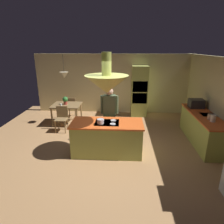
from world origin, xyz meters
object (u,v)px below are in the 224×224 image
at_px(person_at_island, 109,111).
at_px(microwave_on_counter, 196,103).
at_px(canister_sugar, 210,117).
at_px(oven_tower, 139,91).
at_px(cup_on_table, 61,105).
at_px(cooking_pot_on_cooktop, 100,121).
at_px(dining_table, 67,107).
at_px(canister_flour, 213,118).
at_px(potted_plant_on_table, 65,100).
at_px(kitchen_island, 107,138).
at_px(chair_facing_island, 62,117).
at_px(chair_by_back_wall, 71,106).

distance_m(person_at_island, microwave_on_counter, 2.93).
bearing_deg(canister_sugar, microwave_on_counter, 90.00).
distance_m(oven_tower, microwave_on_counter, 2.46).
bearing_deg(canister_sugar, cup_on_table, 162.42).
distance_m(oven_tower, cooking_pot_on_cooktop, 3.60).
relative_size(dining_table, cup_on_table, 11.61).
xyz_separation_m(canister_flour, microwave_on_counter, (0.00, 1.28, 0.05)).
height_order(oven_tower, potted_plant_on_table, oven_tower).
relative_size(canister_flour, canister_sugar, 1.28).
bearing_deg(canister_sugar, dining_table, 159.43).
relative_size(person_at_island, cup_on_table, 18.87).
bearing_deg(oven_tower, kitchen_island, -108.74).
distance_m(chair_facing_island, potted_plant_on_table, 0.80).
bearing_deg(canister_sugar, oven_tower, 121.44).
bearing_deg(dining_table, cup_on_table, -121.45).
bearing_deg(chair_by_back_wall, oven_tower, -170.30).
bearing_deg(chair_facing_island, cup_on_table, 107.02).
height_order(kitchen_island, potted_plant_on_table, potted_plant_on_table).
height_order(kitchen_island, cooking_pot_on_cooktop, cooking_pot_on_cooktop).
bearing_deg(cooking_pot_on_cooktop, cup_on_table, 129.84).
height_order(chair_facing_island, chair_by_back_wall, same).
bearing_deg(chair_facing_island, kitchen_island, -40.18).
height_order(oven_tower, microwave_on_counter, oven_tower).
bearing_deg(potted_plant_on_table, canister_sugar, -20.57).
xyz_separation_m(dining_table, potted_plant_on_table, (-0.04, 0.01, 0.27)).
height_order(potted_plant_on_table, microwave_on_counter, microwave_on_counter).
bearing_deg(chair_facing_island, cooking_pot_on_cooktop, -45.47).
bearing_deg(cooking_pot_on_cooktop, kitchen_island, 39.09).
xyz_separation_m(canister_sugar, microwave_on_counter, (0.00, 1.10, 0.07)).
bearing_deg(chair_facing_island, chair_by_back_wall, 90.00).
distance_m(kitchen_island, cup_on_table, 2.65).
height_order(potted_plant_on_table, canister_flour, canister_flour).
relative_size(person_at_island, chair_by_back_wall, 1.95).
xyz_separation_m(cup_on_table, microwave_on_counter, (4.68, -0.38, 0.24)).
bearing_deg(microwave_on_counter, person_at_island, -164.39).
relative_size(canister_sugar, microwave_on_counter, 0.32).
xyz_separation_m(oven_tower, potted_plant_on_table, (-2.84, -1.13, -0.12)).
xyz_separation_m(dining_table, canister_flour, (4.54, -1.88, 0.34)).
relative_size(chair_facing_island, cooking_pot_on_cooktop, 4.83).
relative_size(oven_tower, cup_on_table, 23.25).
xyz_separation_m(chair_by_back_wall, canister_sugar, (4.54, -2.37, 0.48)).
height_order(potted_plant_on_table, cooking_pot_on_cooktop, potted_plant_on_table).
relative_size(canister_sugar, cooking_pot_on_cooktop, 0.83).
bearing_deg(dining_table, canister_sugar, -20.57).
height_order(dining_table, cup_on_table, cup_on_table).
height_order(canister_flour, canister_sugar, canister_flour).
relative_size(potted_plant_on_table, canister_flour, 1.58).
bearing_deg(potted_plant_on_table, oven_tower, 21.69).
bearing_deg(dining_table, cooking_pot_on_cooktop, -55.37).
xyz_separation_m(kitchen_island, person_at_island, (0.02, 0.71, 0.52)).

